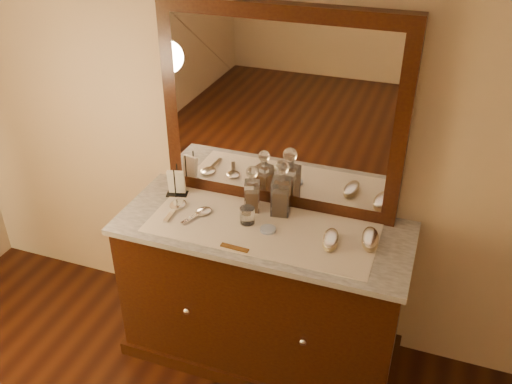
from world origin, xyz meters
TOP-DOWN VIEW (x-y plane):
  - dresser_cabinet at (0.00, 1.96)m, footprint 1.40×0.55m
  - dresser_plinth at (0.00, 1.96)m, footprint 1.46×0.59m
  - knob_left at (-0.30, 1.67)m, footprint 0.04×0.04m
  - knob_right at (0.30, 1.67)m, footprint 0.04×0.04m
  - marble_top at (0.00, 1.96)m, footprint 1.44×0.59m
  - mirror_frame at (0.00, 2.20)m, footprint 1.20×0.08m
  - mirror_glass at (0.00, 2.17)m, footprint 1.06×0.01m
  - lace_runner at (0.00, 1.94)m, footprint 1.10×0.45m
  - pin_dish at (0.04, 1.92)m, footprint 0.10×0.10m
  - comb at (-0.06, 1.74)m, footprint 0.14×0.03m
  - napkin_rack at (-0.52, 2.08)m, footprint 0.12×0.09m
  - decanter_left at (-0.10, 2.07)m, footprint 0.09×0.09m
  - decanter_right at (0.05, 2.09)m, footprint 0.10×0.10m
  - brush_near at (0.34, 1.92)m, footprint 0.09×0.17m
  - brush_far at (0.51, 1.98)m, footprint 0.10×0.18m
  - hand_mirror_outer at (-0.47, 1.95)m, footprint 0.09×0.22m
  - hand_mirror_inner at (-0.32, 1.94)m, footprint 0.12×0.20m
  - tumblers at (-0.08, 1.95)m, footprint 0.07×0.07m

SIDE VIEW (x-z plane):
  - dresser_plinth at x=0.00m, z-range 0.00..0.08m
  - dresser_cabinet at x=0.00m, z-range 0.00..0.82m
  - knob_left at x=-0.30m, z-range 0.43..0.47m
  - knob_right at x=0.30m, z-range 0.43..0.47m
  - marble_top at x=0.00m, z-range 0.82..0.85m
  - lace_runner at x=0.00m, z-range 0.85..0.85m
  - comb at x=-0.06m, z-range 0.85..0.86m
  - pin_dish at x=0.04m, z-range 0.85..0.87m
  - hand_mirror_inner at x=-0.32m, z-range 0.85..0.87m
  - hand_mirror_outer at x=-0.47m, z-range 0.85..0.87m
  - brush_near at x=0.34m, z-range 0.85..0.90m
  - brush_far at x=0.51m, z-range 0.85..0.90m
  - tumblers at x=-0.08m, z-range 0.85..0.94m
  - napkin_rack at x=-0.52m, z-range 0.83..1.00m
  - decanter_left at x=-0.10m, z-range 0.83..1.07m
  - decanter_right at x=0.05m, z-range 0.82..1.12m
  - mirror_frame at x=0.00m, z-range 0.85..1.85m
  - mirror_glass at x=0.00m, z-range 0.92..1.78m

